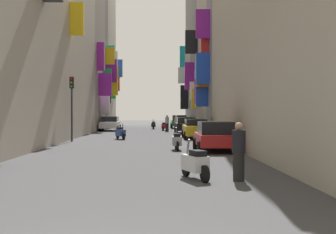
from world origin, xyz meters
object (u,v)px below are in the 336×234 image
object	(u,v)px
parked_car_red	(215,136)
traffic_light_near_corner	(72,98)
parked_car_green	(179,121)
scooter_black	(153,125)
scooter_red	(165,126)
pedestrian_crossing	(176,123)
pedestrian_near_left	(239,152)
parked_car_white	(110,123)
scooter_silver	(177,141)
scooter_white	(195,163)
parked_car_yellow	(195,128)
parked_car_black	(186,125)
scooter_blue	(120,133)
pedestrian_near_right	(167,123)

from	to	relation	value
parked_car_red	traffic_light_near_corner	distance (m)	11.40
parked_car_green	traffic_light_near_corner	bearing A→B (deg)	-108.75
scooter_black	scooter_red	bearing A→B (deg)	-74.92
pedestrian_crossing	pedestrian_near_left	distance (m)	32.45
parked_car_green	parked_car_white	bearing A→B (deg)	-137.37
parked_car_red	scooter_silver	bearing A→B (deg)	158.98
scooter_white	parked_car_yellow	bearing A→B (deg)	85.17
parked_car_red	scooter_black	size ratio (longest dim) A/B	2.12
parked_car_black	scooter_blue	size ratio (longest dim) A/B	2.49
scooter_red	pedestrian_near_right	size ratio (longest dim) A/B	1.07
parked_car_green	scooter_black	bearing A→B (deg)	-144.03
parked_car_yellow	scooter_silver	bearing A→B (deg)	-100.23
traffic_light_near_corner	scooter_blue	bearing A→B (deg)	39.28
parked_car_white	pedestrian_near_left	world-z (taller)	pedestrian_near_left
pedestrian_near_left	traffic_light_near_corner	xyz separation A→B (m)	(-7.89, 16.93, 2.07)
parked_car_yellow	scooter_black	xyz separation A→B (m)	(-3.24, 18.62, -0.29)
parked_car_black	scooter_white	size ratio (longest dim) A/B	2.46
parked_car_green	parked_car_yellow	world-z (taller)	parked_car_green
scooter_red	traffic_light_near_corner	size ratio (longest dim) A/B	0.42
parked_car_white	scooter_blue	xyz separation A→B (m)	(2.30, -14.71, -0.31)
parked_car_green	parked_car_black	distance (m)	12.49
parked_car_green	traffic_light_near_corner	distance (m)	25.47
scooter_black	traffic_light_near_corner	distance (m)	22.56
parked_car_white	scooter_blue	bearing A→B (deg)	-81.11
parked_car_red	scooter_blue	size ratio (longest dim) A/B	2.26
parked_car_green	scooter_silver	world-z (taller)	parked_car_green
parked_car_red	parked_car_yellow	distance (m)	10.55
parked_car_green	parked_car_black	xyz separation A→B (m)	(0.00, -12.49, -0.04)
parked_car_yellow	scooter_red	bearing A→B (deg)	98.14
parked_car_white	scooter_black	xyz separation A→B (m)	(4.45, 4.69, -0.31)
scooter_blue	scooter_silver	xyz separation A→B (m)	(3.62, -9.06, -0.00)
parked_car_white	scooter_red	bearing A→B (deg)	1.56
parked_car_green	traffic_light_near_corner	world-z (taller)	traffic_light_near_corner
parked_car_yellow	scooter_black	distance (m)	18.90
parked_car_white	pedestrian_crossing	world-z (taller)	pedestrian_crossing
scooter_red	parked_car_black	bearing A→B (deg)	-72.51
scooter_black	scooter_red	distance (m)	4.70
parked_car_white	parked_car_yellow	xyz separation A→B (m)	(7.69, -13.93, -0.02)
parked_car_red	parked_car_green	bearing A→B (deg)	90.54
parked_car_yellow	pedestrian_crossing	xyz separation A→B (m)	(-0.90, 12.31, 0.04)
scooter_blue	traffic_light_near_corner	distance (m)	4.54
parked_car_yellow	scooter_silver	size ratio (longest dim) A/B	2.36
scooter_red	pedestrian_near_left	bearing A→B (deg)	-87.43
traffic_light_near_corner	parked_car_yellow	bearing A→B (deg)	21.01
parked_car_black	traffic_light_near_corner	xyz separation A→B (m)	(-8.16, -11.55, 2.12)
parked_car_green	parked_car_yellow	bearing A→B (deg)	-89.43
scooter_silver	pedestrian_near_right	size ratio (longest dim) A/B	1.10
parked_car_white	pedestrian_crossing	xyz separation A→B (m)	(6.79, -1.63, 0.02)
scooter_white	pedestrian_near_right	bearing A→B (deg)	90.27
parked_car_red	scooter_blue	distance (m)	11.21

